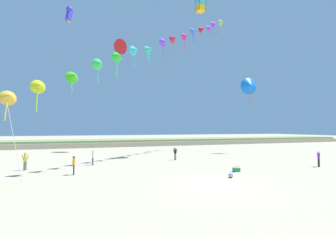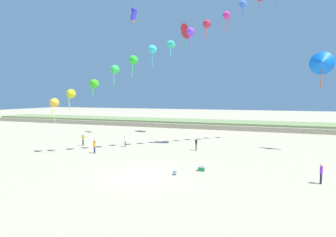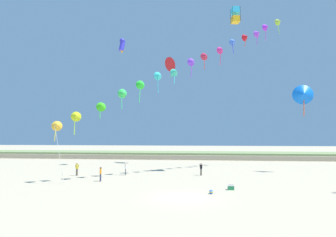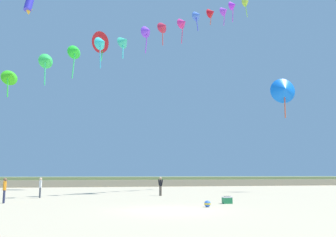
% 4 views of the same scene
% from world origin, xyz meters
% --- Properties ---
extents(ground_plane, '(240.00, 240.00, 0.00)m').
position_xyz_m(ground_plane, '(0.00, 0.00, 0.00)').
color(ground_plane, tan).
extents(dune_ridge, '(120.00, 10.52, 1.37)m').
position_xyz_m(dune_ridge, '(0.00, 38.64, 0.68)').
color(dune_ridge, tan).
rests_on(dune_ridge, ground).
extents(person_near_left, '(0.22, 0.54, 1.54)m').
position_xyz_m(person_near_left, '(-7.84, 11.36, 0.89)').
color(person_near_left, '#474C56').
rests_on(person_near_left, ground).
extents(person_near_right, '(0.43, 0.45, 1.56)m').
position_xyz_m(person_near_right, '(1.73, 12.13, 0.90)').
color(person_near_right, '#726656').
rests_on(person_near_right, ground).
extents(person_mid_center, '(0.21, 0.55, 1.57)m').
position_xyz_m(person_mid_center, '(-9.32, 6.52, 0.91)').
color(person_mid_center, '#282D4C').
rests_on(person_mid_center, ground).
extents(kite_banner_string, '(29.78, 18.92, 24.51)m').
position_xyz_m(kite_banner_string, '(0.61, 13.41, 14.94)').
color(kite_banner_string, gold).
extents(large_kite_mid_trail, '(1.31, 1.50, 2.62)m').
position_xyz_m(large_kite_mid_trail, '(-11.45, 21.35, 20.59)').
color(large_kite_mid_trail, '#322FC7').
extents(large_kite_high_solo, '(3.21, 3.18, 3.94)m').
position_xyz_m(large_kite_high_solo, '(-3.28, 25.76, 18.30)').
color(large_kite_high_solo, red).
extents(large_kite_outer_drift, '(2.86, 1.42, 4.46)m').
position_xyz_m(large_kite_outer_drift, '(15.87, 15.91, 10.73)').
color(large_kite_outer_drift, blue).
extents(beach_cooler, '(0.58, 0.41, 0.46)m').
position_xyz_m(beach_cooler, '(4.31, 3.40, 0.21)').
color(beach_cooler, '#23844C').
rests_on(beach_cooler, ground).
extents(beach_ball, '(0.36, 0.36, 0.36)m').
position_xyz_m(beach_ball, '(2.41, 1.45, 0.18)').
color(beach_ball, blue).
rests_on(beach_ball, ground).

